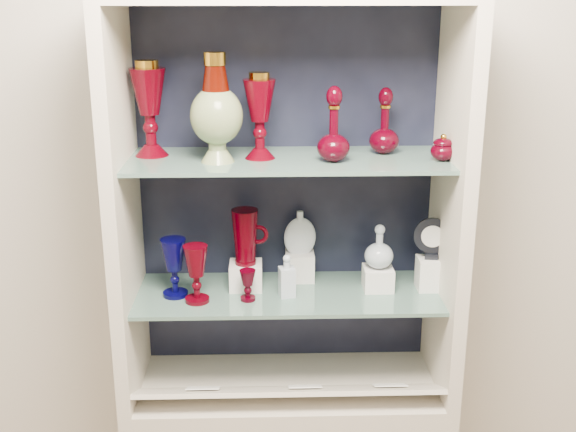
{
  "coord_description": "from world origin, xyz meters",
  "views": [
    {
      "loc": [
        -0.06,
        -0.49,
        1.94
      ],
      "look_at": [
        0.0,
        1.53,
        1.3
      ],
      "focal_mm": 45.0,
      "sensor_mm": 36.0,
      "label": 1
    }
  ],
  "objects_px": {
    "cobalt_goblet": "(174,268)",
    "ruby_pitcher": "(245,237)",
    "ruby_goblet_tall": "(196,274)",
    "lidded_bowl": "(443,147)",
    "cameo_medallion": "(432,238)",
    "enamel_urn": "(216,108)",
    "ruby_decanter_a": "(334,120)",
    "pedestal_lamp_left": "(149,109)",
    "clear_round_decanter": "(379,248)",
    "pedestal_lamp_right": "(260,116)",
    "flat_flask": "(300,231)",
    "ruby_goblet_small": "(248,285)",
    "clear_square_bottle": "(287,276)",
    "ruby_decanter_b": "(385,119)"
  },
  "relations": [
    {
      "from": "cobalt_goblet",
      "to": "ruby_pitcher",
      "type": "xyz_separation_m",
      "value": [
        0.21,
        0.06,
        0.08
      ]
    },
    {
      "from": "cobalt_goblet",
      "to": "ruby_goblet_tall",
      "type": "relative_size",
      "value": 1.03
    },
    {
      "from": "lidded_bowl",
      "to": "ruby_goblet_tall",
      "type": "height_order",
      "value": "lidded_bowl"
    },
    {
      "from": "ruby_goblet_tall",
      "to": "cameo_medallion",
      "type": "distance_m",
      "value": 0.72
    },
    {
      "from": "enamel_urn",
      "to": "ruby_decanter_a",
      "type": "height_order",
      "value": "enamel_urn"
    },
    {
      "from": "enamel_urn",
      "to": "cameo_medallion",
      "type": "distance_m",
      "value": 0.76
    },
    {
      "from": "pedestal_lamp_left",
      "to": "enamel_urn",
      "type": "distance_m",
      "value": 0.22
    },
    {
      "from": "ruby_goblet_tall",
      "to": "pedestal_lamp_left",
      "type": "bearing_deg",
      "value": 138.53
    },
    {
      "from": "enamel_urn",
      "to": "clear_round_decanter",
      "type": "xyz_separation_m",
      "value": [
        0.48,
        0.05,
        -0.44
      ]
    },
    {
      "from": "pedestal_lamp_right",
      "to": "ruby_decanter_a",
      "type": "bearing_deg",
      "value": -13.06
    },
    {
      "from": "ruby_decanter_a",
      "to": "cobalt_goblet",
      "type": "xyz_separation_m",
      "value": [
        -0.47,
        0.03,
        -0.45
      ]
    },
    {
      "from": "clear_round_decanter",
      "to": "cameo_medallion",
      "type": "xyz_separation_m",
      "value": [
        0.16,
        -0.0,
        0.03
      ]
    },
    {
      "from": "ruby_pitcher",
      "to": "cobalt_goblet",
      "type": "bearing_deg",
      "value": -160.55
    },
    {
      "from": "ruby_pitcher",
      "to": "flat_flask",
      "type": "bearing_deg",
      "value": 25.34
    },
    {
      "from": "ruby_goblet_small",
      "to": "clear_square_bottle",
      "type": "distance_m",
      "value": 0.12
    },
    {
      "from": "pedestal_lamp_right",
      "to": "ruby_goblet_small",
      "type": "bearing_deg",
      "value": -123.41
    },
    {
      "from": "pedestal_lamp_left",
      "to": "ruby_decanter_a",
      "type": "distance_m",
      "value": 0.53
    },
    {
      "from": "ruby_decanter_a",
      "to": "ruby_goblet_tall",
      "type": "bearing_deg",
      "value": -177.19
    },
    {
      "from": "cobalt_goblet",
      "to": "pedestal_lamp_left",
      "type": "bearing_deg",
      "value": 130.7
    },
    {
      "from": "ruby_goblet_small",
      "to": "ruby_pitcher",
      "type": "distance_m",
      "value": 0.15
    },
    {
      "from": "pedestal_lamp_right",
      "to": "flat_flask",
      "type": "bearing_deg",
      "value": 38.64
    },
    {
      "from": "clear_square_bottle",
      "to": "flat_flask",
      "type": "height_order",
      "value": "flat_flask"
    },
    {
      "from": "ruby_decanter_b",
      "to": "clear_round_decanter",
      "type": "bearing_deg",
      "value": -101.23
    },
    {
      "from": "lidded_bowl",
      "to": "ruby_goblet_tall",
      "type": "distance_m",
      "value": 0.8
    },
    {
      "from": "flat_flask",
      "to": "clear_round_decanter",
      "type": "height_order",
      "value": "flat_flask"
    },
    {
      "from": "ruby_goblet_small",
      "to": "pedestal_lamp_left",
      "type": "bearing_deg",
      "value": 159.0
    },
    {
      "from": "enamel_urn",
      "to": "ruby_goblet_tall",
      "type": "height_order",
      "value": "enamel_urn"
    },
    {
      "from": "pedestal_lamp_right",
      "to": "flat_flask",
      "type": "relative_size",
      "value": 1.73
    },
    {
      "from": "ruby_goblet_tall",
      "to": "clear_square_bottle",
      "type": "bearing_deg",
      "value": 6.95
    },
    {
      "from": "ruby_pitcher",
      "to": "clear_round_decanter",
      "type": "height_order",
      "value": "ruby_pitcher"
    },
    {
      "from": "cobalt_goblet",
      "to": "ruby_goblet_tall",
      "type": "xyz_separation_m",
      "value": [
        0.07,
        -0.05,
        -0.0
      ]
    },
    {
      "from": "ruby_decanter_b",
      "to": "cobalt_goblet",
      "type": "relative_size",
      "value": 1.15
    },
    {
      "from": "ruby_pitcher",
      "to": "pedestal_lamp_left",
      "type": "bearing_deg",
      "value": -177.46
    },
    {
      "from": "pedestal_lamp_right",
      "to": "clear_square_bottle",
      "type": "xyz_separation_m",
      "value": [
        0.08,
        -0.04,
        -0.48
      ]
    },
    {
      "from": "pedestal_lamp_left",
      "to": "lidded_bowl",
      "type": "distance_m",
      "value": 0.85
    },
    {
      "from": "flat_flask",
      "to": "cobalt_goblet",
      "type": "bearing_deg",
      "value": -169.28
    },
    {
      "from": "pedestal_lamp_right",
      "to": "ruby_goblet_small",
      "type": "relative_size",
      "value": 2.57
    },
    {
      "from": "ruby_pitcher",
      "to": "flat_flask",
      "type": "relative_size",
      "value": 1.22
    },
    {
      "from": "ruby_pitcher",
      "to": "clear_square_bottle",
      "type": "relative_size",
      "value": 1.3
    },
    {
      "from": "ruby_decanter_a",
      "to": "ruby_pitcher",
      "type": "bearing_deg",
      "value": 162.34
    },
    {
      "from": "pedestal_lamp_right",
      "to": "flat_flask",
      "type": "xyz_separation_m",
      "value": [
        0.12,
        0.1,
        -0.38
      ]
    },
    {
      "from": "ruby_decanter_a",
      "to": "ruby_pitcher",
      "type": "distance_m",
      "value": 0.46
    },
    {
      "from": "cobalt_goblet",
      "to": "clear_round_decanter",
      "type": "bearing_deg",
      "value": 2.92
    },
    {
      "from": "pedestal_lamp_right",
      "to": "clear_square_bottle",
      "type": "bearing_deg",
      "value": -24.63
    },
    {
      "from": "pedestal_lamp_left",
      "to": "ruby_goblet_small",
      "type": "xyz_separation_m",
      "value": [
        0.28,
        -0.11,
        -0.51
      ]
    },
    {
      "from": "clear_square_bottle",
      "to": "pedestal_lamp_left",
      "type": "bearing_deg",
      "value": 168.6
    },
    {
      "from": "ruby_goblet_small",
      "to": "cameo_medallion",
      "type": "distance_m",
      "value": 0.58
    },
    {
      "from": "ruby_goblet_tall",
      "to": "cameo_medallion",
      "type": "bearing_deg",
      "value": 6.09
    },
    {
      "from": "ruby_decanter_a",
      "to": "ruby_goblet_tall",
      "type": "relative_size",
      "value": 1.36
    },
    {
      "from": "pedestal_lamp_left",
      "to": "ruby_pitcher",
      "type": "xyz_separation_m",
      "value": [
        0.27,
        -0.01,
        -0.39
      ]
    }
  ]
}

